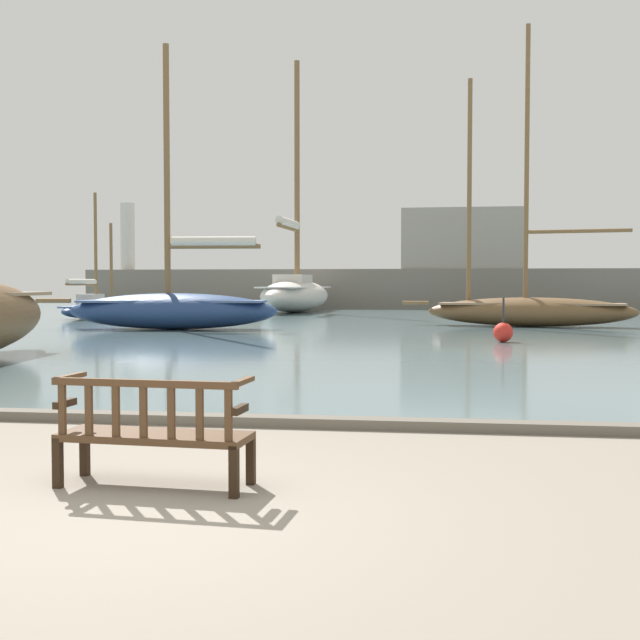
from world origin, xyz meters
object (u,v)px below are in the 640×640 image
Objects in this scene: park_bench at (153,431)px; sailboat_far_port at (95,307)px; sailboat_distant_harbor at (174,307)px; sailboat_outer_port at (296,292)px; channel_buoy at (503,332)px; sailboat_mid_port at (529,306)px.

sailboat_far_port is at bearing 114.68° from park_bench.
park_bench is at bearing -71.90° from sailboat_distant_harbor.
sailboat_outer_port is 11.93× the size of channel_buoy.
channel_buoy is (4.22, 16.63, -0.11)m from park_bench.
sailboat_far_port is 0.55× the size of sailboat_mid_port.
sailboat_distant_harbor reaches higher than park_bench.
sailboat_far_port is 0.42× the size of sailboat_outer_port.
sailboat_distant_harbor is at bearing -93.54° from sailboat_outer_port.
sailboat_far_port is at bearing -128.92° from sailboat_outer_port.
sailboat_distant_harbor is (6.99, -8.95, 0.28)m from sailboat_far_port.
sailboat_far_port is at bearing 127.98° from sailboat_distant_harbor.
sailboat_distant_harbor reaches higher than channel_buoy.
channel_buoy is (10.12, -24.07, -0.92)m from sailboat_outer_port.
sailboat_distant_harbor is at bearing 108.10° from park_bench.
park_bench is at bearing -65.32° from sailboat_far_port.
park_bench is 26.20m from sailboat_mid_port.
channel_buoy is (18.28, -13.96, -0.25)m from sailboat_far_port.
sailboat_far_port is 0.62× the size of sailboat_distant_harbor.
channel_buoy is at bearing -23.95° from sailboat_distant_harbor.
sailboat_outer_port is (-5.90, 40.70, 0.82)m from park_bench.
sailboat_outer_port reaches higher than sailboat_mid_port.
park_bench is at bearing -81.75° from sailboat_outer_port.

